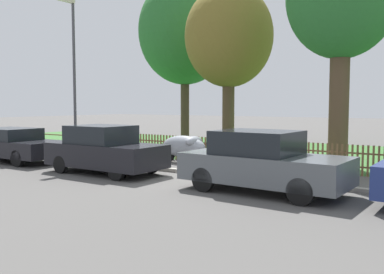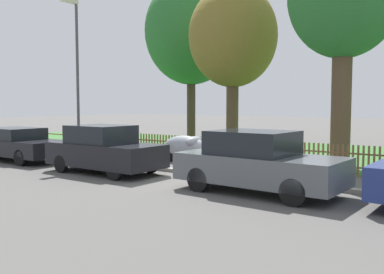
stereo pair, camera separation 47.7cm
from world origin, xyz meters
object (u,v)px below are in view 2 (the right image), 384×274
object	(u,v)px
tree_behind_motorcycle	(233,37)
covered_motorcycle	(186,146)
street_lamp	(75,61)
parked_car_navy_estate	(104,150)
parked_car_red_compact	(258,162)
parked_car_black_saloon	(17,144)
tree_nearest_kerb	(191,32)

from	to	relation	value
tree_behind_motorcycle	covered_motorcycle	bearing A→B (deg)	-82.22
street_lamp	parked_car_navy_estate	bearing A→B (deg)	-26.27
parked_car_red_compact	street_lamp	world-z (taller)	street_lamp
parked_car_red_compact	covered_motorcycle	bearing A→B (deg)	147.14
parked_car_navy_estate	street_lamp	xyz separation A→B (m)	(-3.44, 1.70, 3.16)
parked_car_black_saloon	parked_car_red_compact	world-z (taller)	parked_car_red_compact
parked_car_black_saloon	tree_behind_motorcycle	size ratio (longest dim) A/B	0.59
parked_car_black_saloon	parked_car_navy_estate	distance (m)	5.03
parked_car_red_compact	covered_motorcycle	world-z (taller)	parked_car_red_compact
parked_car_black_saloon	tree_behind_motorcycle	world-z (taller)	tree_behind_motorcycle
parked_car_navy_estate	tree_behind_motorcycle	size ratio (longest dim) A/B	0.51
parked_car_black_saloon	street_lamp	bearing A→B (deg)	44.48
parked_car_navy_estate	tree_nearest_kerb	world-z (taller)	tree_nearest_kerb
tree_nearest_kerb	covered_motorcycle	bearing A→B (deg)	-55.10
parked_car_navy_estate	parked_car_black_saloon	bearing A→B (deg)	179.25
street_lamp	covered_motorcycle	bearing A→B (deg)	20.84
parked_car_navy_estate	parked_car_red_compact	bearing A→B (deg)	0.95
parked_car_navy_estate	parked_car_red_compact	distance (m)	5.42
parked_car_navy_estate	parked_car_red_compact	size ratio (longest dim) A/B	0.94
parked_car_black_saloon	covered_motorcycle	distance (m)	6.69
parked_car_black_saloon	tree_nearest_kerb	world-z (taller)	tree_nearest_kerb
parked_car_navy_estate	covered_motorcycle	size ratio (longest dim) A/B	1.90
covered_motorcycle	parked_car_black_saloon	bearing A→B (deg)	-146.45
tree_nearest_kerb	parked_car_red_compact	bearing A→B (deg)	-47.68
tree_nearest_kerb	street_lamp	size ratio (longest dim) A/B	1.53
parked_car_red_compact	covered_motorcycle	xyz separation A→B (m)	(-4.61, 3.20, -0.13)
parked_car_black_saloon	street_lamp	distance (m)	3.97
parked_car_navy_estate	street_lamp	distance (m)	4.96
covered_motorcycle	street_lamp	world-z (taller)	street_lamp
parked_car_black_saloon	covered_motorcycle	bearing A→B (deg)	27.60
parked_car_navy_estate	tree_nearest_kerb	bearing A→B (deg)	112.63
parked_car_navy_estate	tree_nearest_kerb	size ratio (longest dim) A/B	0.41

